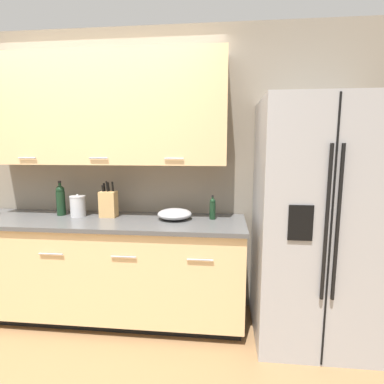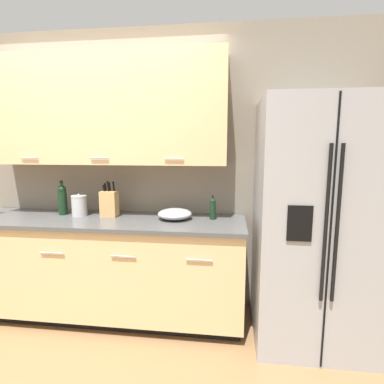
# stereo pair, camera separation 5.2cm
# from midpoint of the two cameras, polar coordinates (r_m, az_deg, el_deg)

# --- Properties ---
(ground_plane) EXTENTS (14.00, 14.00, 0.00)m
(ground_plane) POSITION_cam_midpoint_polar(r_m,az_deg,el_deg) (2.60, -27.25, -28.72)
(ground_plane) COLOR olive
(wall_back) EXTENTS (10.00, 0.39, 2.60)m
(wall_back) POSITION_cam_midpoint_polar(r_m,az_deg,el_deg) (2.98, -16.70, 7.22)
(wall_back) COLOR gray
(wall_back) RESTS_ON ground_plane
(counter_unit) EXTENTS (2.49, 0.64, 0.92)m
(counter_unit) POSITION_cam_midpoint_polar(r_m,az_deg,el_deg) (2.88, -15.72, -13.60)
(counter_unit) COLOR black
(counter_unit) RESTS_ON ground_plane
(refrigerator) EXTENTS (0.87, 0.80, 1.90)m
(refrigerator) POSITION_cam_midpoint_polar(r_m,az_deg,el_deg) (2.54, 22.72, -5.56)
(refrigerator) COLOR #9E9EA0
(refrigerator) RESTS_ON ground_plane
(knife_block) EXTENTS (0.14, 0.11, 0.33)m
(knife_block) POSITION_cam_midpoint_polar(r_m,az_deg,el_deg) (2.78, -14.96, -2.09)
(knife_block) COLOR tan
(knife_block) RESTS_ON counter_unit
(wine_bottle) EXTENTS (0.08, 0.08, 0.32)m
(wine_bottle) POSITION_cam_midpoint_polar(r_m,az_deg,el_deg) (3.00, -23.00, -1.26)
(wine_bottle) COLOR black
(wine_bottle) RESTS_ON counter_unit
(oil_bottle) EXTENTS (0.05, 0.05, 0.21)m
(oil_bottle) POSITION_cam_midpoint_polar(r_m,az_deg,el_deg) (2.60, 4.54, -3.12)
(oil_bottle) COLOR black
(oil_bottle) RESTS_ON counter_unit
(steel_canister) EXTENTS (0.14, 0.14, 0.20)m
(steel_canister) POSITION_cam_midpoint_polar(r_m,az_deg,el_deg) (2.90, -20.21, -2.43)
(steel_canister) COLOR #B7B7BA
(steel_canister) RESTS_ON counter_unit
(mixing_bowl) EXTENTS (0.30, 0.30, 0.09)m
(mixing_bowl) POSITION_cam_midpoint_polar(r_m,az_deg,el_deg) (2.61, -2.72, -4.20)
(mixing_bowl) COLOR #A3A3A5
(mixing_bowl) RESTS_ON counter_unit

